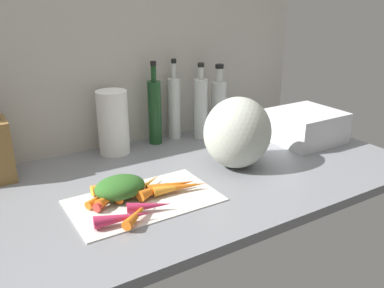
# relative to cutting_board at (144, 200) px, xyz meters

# --- Properties ---
(ground_plane) EXTENTS (1.70, 0.80, 0.03)m
(ground_plane) POSITION_rel_cutting_board_xyz_m (0.11, 0.10, -0.02)
(ground_plane) COLOR slate
(wall_back) EXTENTS (1.70, 0.03, 0.60)m
(wall_back) POSITION_rel_cutting_board_xyz_m (0.11, 0.49, 0.30)
(wall_back) COLOR #BCB7AD
(wall_back) RESTS_ON ground_plane
(cutting_board) EXTENTS (0.42, 0.25, 0.01)m
(cutting_board) POSITION_rel_cutting_board_xyz_m (0.00, 0.00, 0.00)
(cutting_board) COLOR beige
(cutting_board) RESTS_ON ground_plane
(carrot_0) EXTENTS (0.12, 0.07, 0.03)m
(carrot_0) POSITION_rel_cutting_board_xyz_m (-0.02, -0.07, 0.02)
(carrot_0) COLOR #B2264C
(carrot_0) RESTS_ON cutting_board
(carrot_1) EXTENTS (0.12, 0.11, 0.03)m
(carrot_1) POSITION_rel_cutting_board_xyz_m (-0.06, -0.09, 0.02)
(carrot_1) COLOR orange
(carrot_1) RESTS_ON cutting_board
(carrot_2) EXTENTS (0.10, 0.07, 0.03)m
(carrot_2) POSITION_rel_cutting_board_xyz_m (-0.09, 0.03, 0.02)
(carrot_2) COLOR orange
(carrot_2) RESTS_ON cutting_board
(carrot_3) EXTENTS (0.13, 0.09, 0.02)m
(carrot_3) POSITION_rel_cutting_board_xyz_m (-0.10, 0.06, 0.02)
(carrot_3) COLOR orange
(carrot_3) RESTS_ON cutting_board
(carrot_4) EXTENTS (0.11, 0.08, 0.03)m
(carrot_4) POSITION_rel_cutting_board_xyz_m (-0.10, 0.03, 0.02)
(carrot_4) COLOR red
(carrot_4) RESTS_ON cutting_board
(carrot_5) EXTENTS (0.14, 0.10, 0.02)m
(carrot_5) POSITION_rel_cutting_board_xyz_m (0.03, 0.06, 0.01)
(carrot_5) COLOR orange
(carrot_5) RESTS_ON cutting_board
(carrot_6) EXTENTS (0.12, 0.07, 0.03)m
(carrot_6) POSITION_rel_cutting_board_xyz_m (0.04, 0.01, 0.02)
(carrot_6) COLOR orange
(carrot_6) RESTS_ON cutting_board
(carrot_7) EXTENTS (0.15, 0.05, 0.03)m
(carrot_7) POSITION_rel_cutting_board_xyz_m (0.09, 0.00, 0.02)
(carrot_7) COLOR orange
(carrot_7) RESTS_ON cutting_board
(carrot_8) EXTENTS (0.16, 0.06, 0.03)m
(carrot_8) POSITION_rel_cutting_board_xyz_m (0.12, -0.01, 0.02)
(carrot_8) COLOR orange
(carrot_8) RESTS_ON cutting_board
(carrot_9) EXTENTS (0.14, 0.05, 0.03)m
(carrot_9) POSITION_rel_cutting_board_xyz_m (0.10, -0.01, 0.02)
(carrot_9) COLOR orange
(carrot_9) RESTS_ON cutting_board
(carrot_10) EXTENTS (0.15, 0.06, 0.03)m
(carrot_10) POSITION_rel_cutting_board_xyz_m (-0.10, -0.09, 0.02)
(carrot_10) COLOR #B2264C
(carrot_10) RESTS_ON cutting_board
(carrot_11) EXTENTS (0.11, 0.11, 0.03)m
(carrot_11) POSITION_rel_cutting_board_xyz_m (-0.03, 0.05, 0.02)
(carrot_11) COLOR orange
(carrot_11) RESTS_ON cutting_board
(carrot_12) EXTENTS (0.14, 0.03, 0.03)m
(carrot_12) POSITION_rel_cutting_board_xyz_m (-0.05, 0.09, 0.02)
(carrot_12) COLOR orange
(carrot_12) RESTS_ON cutting_board
(carrot_greens_pile) EXTENTS (0.15, 0.11, 0.06)m
(carrot_greens_pile) POSITION_rel_cutting_board_xyz_m (-0.05, 0.05, 0.04)
(carrot_greens_pile) COLOR #2D6023
(carrot_greens_pile) RESTS_ON cutting_board
(winter_squash) EXTENTS (0.23, 0.21, 0.24)m
(winter_squash) POSITION_rel_cutting_board_xyz_m (0.38, 0.06, 0.12)
(winter_squash) COLOR #B2B7A8
(winter_squash) RESTS_ON ground_plane
(paper_towel_roll) EXTENTS (0.11, 0.11, 0.23)m
(paper_towel_roll) POSITION_rel_cutting_board_xyz_m (0.07, 0.40, 0.11)
(paper_towel_roll) COLOR white
(paper_towel_roll) RESTS_ON ground_plane
(bottle_0) EXTENTS (0.05, 0.05, 0.32)m
(bottle_0) POSITION_rel_cutting_board_xyz_m (0.25, 0.41, 0.13)
(bottle_0) COLOR #19421E
(bottle_0) RESTS_ON ground_plane
(bottle_1) EXTENTS (0.05, 0.05, 0.32)m
(bottle_1) POSITION_rel_cutting_board_xyz_m (0.34, 0.43, 0.12)
(bottle_1) COLOR silver
(bottle_1) RESTS_ON ground_plane
(bottle_2) EXTENTS (0.06, 0.06, 0.31)m
(bottle_2) POSITION_rel_cutting_board_xyz_m (0.43, 0.38, 0.12)
(bottle_2) COLOR silver
(bottle_2) RESTS_ON ground_plane
(bottle_3) EXTENTS (0.06, 0.06, 0.29)m
(bottle_3) POSITION_rel_cutting_board_xyz_m (0.53, 0.39, 0.12)
(bottle_3) COLOR silver
(bottle_3) RESTS_ON ground_plane
(dish_rack) EXTENTS (0.25, 0.24, 0.12)m
(dish_rack) POSITION_rel_cutting_board_xyz_m (0.77, 0.12, 0.06)
(dish_rack) COLOR silver
(dish_rack) RESTS_ON ground_plane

